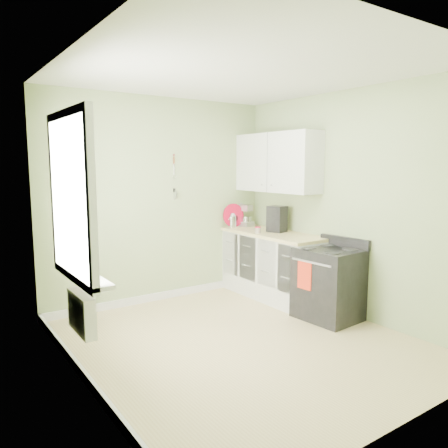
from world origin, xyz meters
TOP-DOWN VIEW (x-y plane):
  - floor at (0.00, 0.00)m, footprint 3.20×3.60m
  - ceiling at (0.00, 0.00)m, footprint 3.20×3.60m
  - wall_back at (0.00, 1.81)m, footprint 3.20×0.02m
  - wall_left at (-1.61, 0.00)m, footprint 0.02×3.60m
  - wall_right at (1.61, 0.00)m, footprint 0.02×3.60m
  - base_cabinets at (1.30, 1.00)m, footprint 0.60×1.60m
  - countertop at (1.29, 1.00)m, footprint 0.64×1.60m
  - upper_cabinets at (1.43, 1.10)m, footprint 0.35×1.40m
  - window at (-1.58, 0.30)m, footprint 0.06×1.14m
  - window_sill at (-1.51, 0.30)m, footprint 0.18×1.14m
  - radiator at (-1.54, 0.25)m, footprint 0.12×0.50m
  - wall_utensils at (0.20, 1.78)m, footprint 0.02×0.14m
  - stove at (1.28, -0.01)m, footprint 0.65×0.72m
  - stand_mixer at (1.34, 1.74)m, footprint 0.22×0.31m
  - kettle at (1.12, 1.72)m, footprint 0.20×0.12m
  - coffee_maker at (1.36, 1.01)m, footprint 0.25×0.27m
  - red_tray at (1.14, 1.72)m, footprint 0.35×0.08m
  - jar at (1.08, 1.07)m, footprint 0.08×0.08m
  - plant_a at (-1.50, 0.04)m, footprint 0.18×0.16m
  - plant_b at (-1.50, 0.27)m, footprint 0.20×0.22m
  - plant_c at (-1.50, 0.54)m, footprint 0.22×0.22m

SIDE VIEW (x-z plane):
  - floor at x=0.00m, z-range -0.02..0.00m
  - stove at x=1.28m, z-range -0.05..0.91m
  - base_cabinets at x=1.30m, z-range 0.00..0.87m
  - radiator at x=-1.54m, z-range 0.38..0.73m
  - window_sill at x=-1.51m, z-range 0.86..0.90m
  - countertop at x=1.29m, z-range 0.87..0.91m
  - jar at x=1.08m, z-range 0.91..1.00m
  - kettle at x=1.12m, z-range 0.91..1.12m
  - plant_c at x=-1.50m, z-range 0.90..1.18m
  - plant_a at x=-1.50m, z-range 0.90..1.19m
  - plant_b at x=-1.50m, z-range 0.90..1.21m
  - stand_mixer at x=1.34m, z-range 0.88..1.24m
  - coffee_maker at x=1.36m, z-range 0.90..1.25m
  - red_tray at x=1.14m, z-range 0.91..1.26m
  - wall_back at x=0.00m, z-range 0.00..2.70m
  - wall_left at x=-1.61m, z-range 0.00..2.70m
  - wall_right at x=1.61m, z-range 0.00..2.70m
  - window at x=-1.58m, z-range 0.83..2.27m
  - wall_utensils at x=0.20m, z-range 1.27..1.85m
  - upper_cabinets at x=1.43m, z-range 1.45..2.25m
  - ceiling at x=0.00m, z-range 2.70..2.72m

